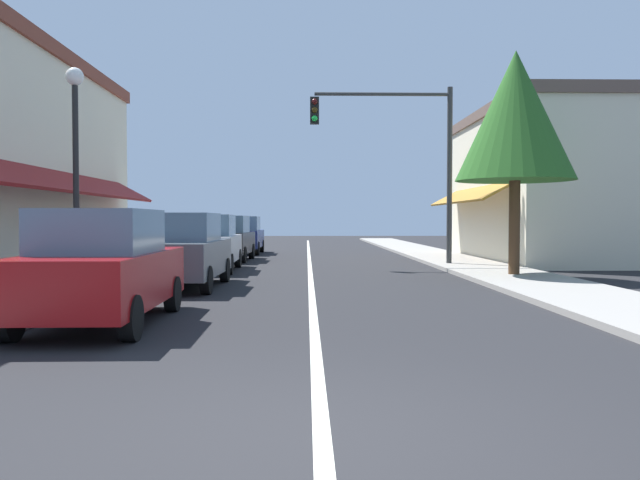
% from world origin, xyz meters
% --- Properties ---
extents(ground_plane, '(80.00, 80.00, 0.00)m').
position_xyz_m(ground_plane, '(0.00, 18.00, 0.00)').
color(ground_plane, black).
extents(sidewalk_left, '(2.60, 56.00, 0.12)m').
position_xyz_m(sidewalk_left, '(-5.50, 18.00, 0.06)').
color(sidewalk_left, '#A39E99').
rests_on(sidewalk_left, ground).
extents(sidewalk_right, '(2.60, 56.00, 0.12)m').
position_xyz_m(sidewalk_right, '(5.50, 18.00, 0.06)').
color(sidewalk_right, gray).
rests_on(sidewalk_right, ground).
extents(lane_center_stripe, '(0.14, 52.00, 0.01)m').
position_xyz_m(lane_center_stripe, '(0.00, 18.00, 0.00)').
color(lane_center_stripe, silver).
rests_on(lane_center_stripe, ground).
extents(storefront_right_block, '(6.97, 10.20, 5.99)m').
position_xyz_m(storefront_right_block, '(9.62, 20.00, 3.00)').
color(storefront_right_block, beige).
rests_on(storefront_right_block, ground).
extents(parked_car_nearest_left, '(1.82, 4.12, 1.77)m').
position_xyz_m(parked_car_nearest_left, '(-3.24, 5.07, 0.88)').
color(parked_car_nearest_left, maroon).
rests_on(parked_car_nearest_left, ground).
extents(parked_car_second_left, '(1.84, 4.13, 1.77)m').
position_xyz_m(parked_car_second_left, '(-3.04, 10.31, 0.88)').
color(parked_car_second_left, '#4C5156').
rests_on(parked_car_second_left, ground).
extents(parked_car_third_left, '(1.84, 4.13, 1.77)m').
position_xyz_m(parked_car_third_left, '(-3.19, 15.19, 0.88)').
color(parked_car_third_left, '#B7BABF').
rests_on(parked_car_third_left, ground).
extents(parked_car_far_left, '(1.88, 4.15, 1.77)m').
position_xyz_m(parked_car_far_left, '(-3.21, 20.05, 0.88)').
color(parked_car_far_left, black).
rests_on(parked_car_far_left, ground).
extents(parked_car_distant_left, '(1.80, 4.11, 1.77)m').
position_xyz_m(parked_car_distant_left, '(-3.14, 25.17, 0.88)').
color(parked_car_distant_left, navy).
rests_on(parked_car_distant_left, ground).
extents(traffic_signal_mast_arm, '(4.88, 0.50, 6.15)m').
position_xyz_m(traffic_signal_mast_arm, '(3.20, 16.83, 4.16)').
color(traffic_signal_mast_arm, '#333333').
rests_on(traffic_signal_mast_arm, ground).
extents(street_lamp_left_near, '(0.36, 0.36, 4.69)m').
position_xyz_m(street_lamp_left_near, '(-4.80, 8.33, 3.17)').
color(street_lamp_left_near, black).
rests_on(street_lamp_left_near, ground).
extents(tree_right_near, '(3.22, 3.22, 6.23)m').
position_xyz_m(tree_right_near, '(5.59, 12.50, 4.43)').
color(tree_right_near, '#4C331E').
rests_on(tree_right_near, ground).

